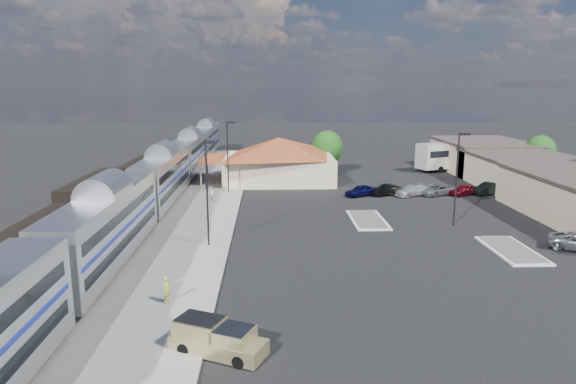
{
  "coord_description": "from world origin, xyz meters",
  "views": [
    {
      "loc": [
        -5.87,
        -47.51,
        13.38
      ],
      "look_at": [
        -3.99,
        3.01,
        2.8
      ],
      "focal_mm": 32.0,
      "sensor_mm": 36.0,
      "label": 1
    }
  ],
  "objects": [
    {
      "name": "parked_car_f",
      "position": [
        21.31,
        13.86,
        0.75
      ],
      "size": [
        4.81,
        3.42,
        1.51
      ],
      "primitive_type": "imported",
      "rotation": [
        0.0,
        0.0,
        -1.12
      ],
      "color": "black",
      "rests_on": "ground"
    },
    {
      "name": "lamp_plat_n",
      "position": [
        -10.9,
        16.0,
        5.34
      ],
      "size": [
        1.08,
        0.25,
        9.0
      ],
      "color": "black",
      "rests_on": "ground"
    },
    {
      "name": "platform",
      "position": [
        -12.0,
        6.0,
        0.09
      ],
      "size": [
        5.5,
        92.0,
        0.18
      ],
      "primitive_type": "cube",
      "color": "gray",
      "rests_on": "ground"
    },
    {
      "name": "person_b",
      "position": [
        -12.67,
        10.71,
        1.0
      ],
      "size": [
        0.68,
        0.84,
        1.65
      ],
      "primitive_type": "imported",
      "rotation": [
        0.0,
        0.0,
        -1.64
      ],
      "color": "white",
      "rests_on": "platform"
    },
    {
      "name": "parked_car_c",
      "position": [
        11.71,
        13.56,
        0.7
      ],
      "size": [
        5.16,
        4.01,
        1.4
      ],
      "primitive_type": "imported",
      "rotation": [
        0.0,
        0.0,
        -1.07
      ],
      "color": "silver",
      "rests_on": "ground"
    },
    {
      "name": "traffic_island_north",
      "position": [
        14.0,
        -8.0,
        0.1
      ],
      "size": [
        3.3,
        7.5,
        0.21
      ],
      "color": "silver",
      "rests_on": "ground"
    },
    {
      "name": "parked_car_a",
      "position": [
        5.31,
        13.56,
        0.69
      ],
      "size": [
        4.37,
        3.32,
        1.39
      ],
      "primitive_type": "imported",
      "rotation": [
        0.0,
        0.0,
        -1.09
      ],
      "color": "#0D0E45",
      "rests_on": "ground"
    },
    {
      "name": "tree_east_c",
      "position": [
        34.0,
        26.0,
        3.76
      ],
      "size": [
        4.41,
        4.41,
        6.21
      ],
      "color": "#382314",
      "rests_on": "ground"
    },
    {
      "name": "person_a",
      "position": [
        -12.24,
        -17.59,
        1.03
      ],
      "size": [
        0.61,
        0.73,
        1.69
      ],
      "primitive_type": "imported",
      "rotation": [
        0.0,
        0.0,
        1.18
      ],
      "color": "gold",
      "rests_on": "platform"
    },
    {
      "name": "pickup_truck",
      "position": [
        -8.5,
        -23.6,
        0.8
      ],
      "size": [
        5.19,
        3.68,
        1.69
      ],
      "rotation": [
        0.0,
        0.0,
        1.14
      ],
      "color": "tan",
      "rests_on": "ground"
    },
    {
      "name": "station_depot",
      "position": [
        -4.56,
        24.0,
        3.13
      ],
      "size": [
        18.35,
        12.24,
        6.2
      ],
      "color": "beige",
      "rests_on": "ground"
    },
    {
      "name": "lamp_lot",
      "position": [
        12.1,
        0.0,
        5.34
      ],
      "size": [
        1.08,
        0.25,
        9.0
      ],
      "color": "black",
      "rests_on": "ground"
    },
    {
      "name": "passenger_train",
      "position": [
        -18.0,
        10.77,
        2.87
      ],
      "size": [
        3.0,
        104.0,
        5.55
      ],
      "color": "silver",
      "rests_on": "ground"
    },
    {
      "name": "parked_car_d",
      "position": [
        14.91,
        13.86,
        0.67
      ],
      "size": [
        5.27,
        4.06,
        1.33
      ],
      "primitive_type": "imported",
      "rotation": [
        0.0,
        0.0,
        -1.13
      ],
      "color": "gray",
      "rests_on": "ground"
    },
    {
      "name": "lamp_plat_s",
      "position": [
        -10.9,
        -6.0,
        5.34
      ],
      "size": [
        1.08,
        0.25,
        9.0
      ],
      "color": "black",
      "rests_on": "ground"
    },
    {
      "name": "railbed",
      "position": [
        -21.0,
        8.0,
        0.06
      ],
      "size": [
        16.0,
        100.0,
        0.12
      ],
      "primitive_type": "cube",
      "color": "#4C4944",
      "rests_on": "ground"
    },
    {
      "name": "coach_bus",
      "position": [
        24.0,
        32.87,
        2.53
      ],
      "size": [
        13.84,
        7.81,
        4.4
      ],
      "rotation": [
        0.0,
        0.0,
        1.95
      ],
      "color": "silver",
      "rests_on": "ground"
    },
    {
      "name": "freight_cars",
      "position": [
        -24.0,
        5.06,
        1.93
      ],
      "size": [
        2.8,
        46.0,
        4.0
      ],
      "color": "black",
      "rests_on": "ground"
    },
    {
      "name": "buildings_east",
      "position": [
        28.0,
        14.28,
        2.27
      ],
      "size": [
        14.4,
        51.4,
        4.8
      ],
      "color": "#C6B28C",
      "rests_on": "ground"
    },
    {
      "name": "parked_car_e",
      "position": [
        18.11,
        13.56,
        0.67
      ],
      "size": [
        4.25,
        3.19,
        1.35
      ],
      "primitive_type": "imported",
      "rotation": [
        0.0,
        0.0,
        -1.11
      ],
      "color": "maroon",
      "rests_on": "ground"
    },
    {
      "name": "tree_depot",
      "position": [
        3.0,
        30.0,
        4.02
      ],
      "size": [
        4.71,
        4.71,
        6.63
      ],
      "color": "#382314",
      "rests_on": "ground"
    },
    {
      "name": "traffic_island_south",
      "position": [
        4.0,
        2.0,
        0.1
      ],
      "size": [
        3.3,
        7.5,
        0.21
      ],
      "color": "silver",
      "rests_on": "ground"
    },
    {
      "name": "parked_car_b",
      "position": [
        8.51,
        13.86,
        0.67
      ],
      "size": [
        4.33,
        2.9,
        1.35
      ],
      "primitive_type": "imported",
      "rotation": [
        0.0,
        0.0,
        -1.17
      ],
      "color": "black",
      "rests_on": "ground"
    },
    {
      "name": "ground",
      "position": [
        0.0,
        0.0,
        0.0
      ],
      "size": [
        280.0,
        280.0,
        0.0
      ],
      "primitive_type": "plane",
      "color": "black",
      "rests_on": "ground"
    }
  ]
}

